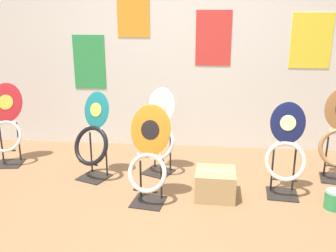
{
  "coord_description": "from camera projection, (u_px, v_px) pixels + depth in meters",
  "views": [
    {
      "loc": [
        0.27,
        -2.58,
        1.62
      ],
      "look_at": [
        -0.08,
        0.98,
        0.55
      ],
      "focal_mm": 40.0,
      "sensor_mm": 36.0,
      "label": 1
    }
  ],
  "objects": [
    {
      "name": "toilet_seat_display_navy_moon",
      "position": [
        286.0,
        152.0,
        3.39
      ],
      "size": [
        0.38,
        0.31,
        0.87
      ],
      "color": "black",
      "rests_on": "ground_plane"
    },
    {
      "name": "paint_can",
      "position": [
        334.0,
        199.0,
        3.23
      ],
      "size": [
        0.17,
        0.17,
        0.17
      ],
      "color": "#2D8E4C",
      "rests_on": "ground_plane"
    },
    {
      "name": "toilet_seat_display_teal_sax",
      "position": [
        93.0,
        141.0,
        3.76
      ],
      "size": [
        0.45,
        0.39,
        0.88
      ],
      "color": "black",
      "rests_on": "ground_plane"
    },
    {
      "name": "ground_plane",
      "position": [
        166.0,
        229.0,
        2.95
      ],
      "size": [
        14.0,
        14.0,
        0.0
      ],
      "primitive_type": "plane",
      "color": "#8E6642"
    },
    {
      "name": "toilet_seat_display_orange_sun",
      "position": [
        149.0,
        158.0,
        3.27
      ],
      "size": [
        0.4,
        0.35,
        0.87
      ],
      "color": "black",
      "rests_on": "ground_plane"
    },
    {
      "name": "storage_box",
      "position": [
        215.0,
        184.0,
        3.43
      ],
      "size": [
        0.37,
        0.36,
        0.26
      ],
      "color": "tan",
      "rests_on": "ground_plane"
    },
    {
      "name": "toilet_seat_display_crimson_swirl",
      "position": [
        6.0,
        126.0,
        4.13
      ],
      "size": [
        0.4,
        0.38,
        0.9
      ],
      "color": "black",
      "rests_on": "ground_plane"
    },
    {
      "name": "wall_back",
      "position": [
        183.0,
        42.0,
        4.47
      ],
      "size": [
        8.0,
        0.07,
        2.6
      ],
      "color": "silver",
      "rests_on": "ground_plane"
    },
    {
      "name": "toilet_seat_display_white_plain",
      "position": [
        159.0,
        132.0,
        3.88
      ],
      "size": [
        0.43,
        0.37,
        0.9
      ],
      "color": "black",
      "rests_on": "ground_plane"
    }
  ]
}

